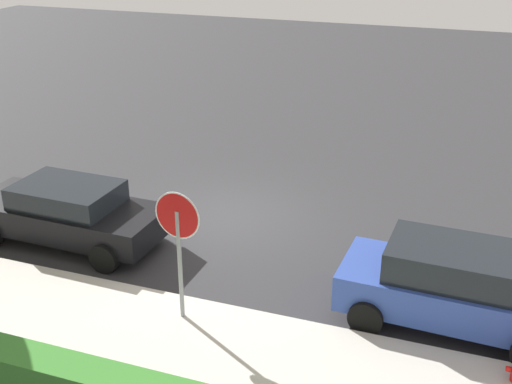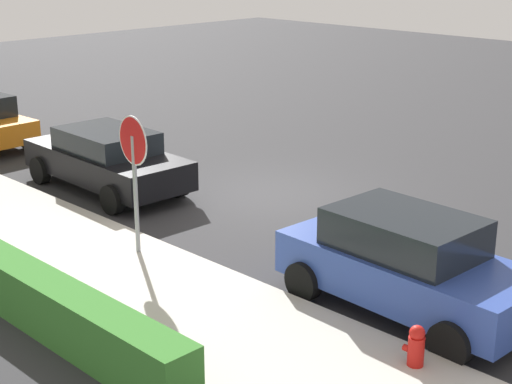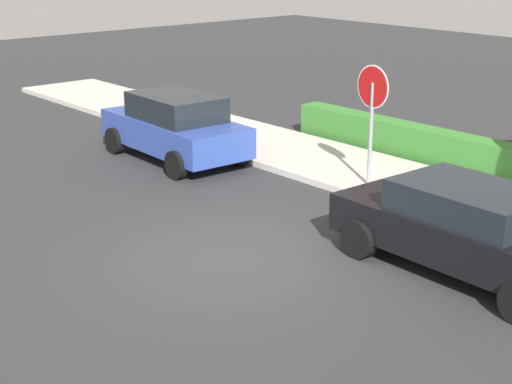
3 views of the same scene
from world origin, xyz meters
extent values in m
plane|color=#2D2D30|center=(0.00, 0.00, 0.00)|extent=(60.00, 60.00, 0.00)
cube|color=beige|center=(0.00, 5.15, 0.07)|extent=(32.00, 2.74, 0.14)
cylinder|color=gray|center=(-0.93, 4.40, 1.14)|extent=(0.08, 0.08, 2.27)
cylinder|color=white|center=(-0.93, 4.40, 2.19)|extent=(0.88, 0.09, 0.88)
cylinder|color=red|center=(-0.93, 4.40, 2.19)|extent=(0.82, 0.09, 0.82)
cube|color=black|center=(2.88, 2.40, 0.62)|extent=(4.50, 1.87, 0.64)
cube|color=black|center=(2.83, 2.40, 1.18)|extent=(2.30, 1.60, 0.48)
cylinder|color=black|center=(4.37, 1.48, 0.32)|extent=(0.65, 0.24, 0.64)
cylinder|color=black|center=(1.39, 3.32, 0.32)|extent=(0.65, 0.24, 0.64)
cylinder|color=black|center=(1.34, 1.57, 0.32)|extent=(0.65, 0.24, 0.64)
cube|color=#2D479E|center=(-5.57, 2.79, 0.65)|extent=(4.11, 1.88, 0.69)
cube|color=black|center=(-5.46, 2.78, 1.29)|extent=(2.26, 1.60, 0.58)
cylinder|color=black|center=(-4.16, 3.58, 0.32)|extent=(0.65, 0.25, 0.64)
cylinder|color=black|center=(-4.23, 1.87, 0.32)|extent=(0.65, 0.25, 0.64)
cylinder|color=red|center=(-6.56, 4.23, 0.33)|extent=(0.08, 0.09, 0.09)
camera|label=1|loc=(-5.53, 13.26, 7.01)|focal=45.00mm
camera|label=2|loc=(-11.66, 12.19, 5.48)|focal=55.00mm
camera|label=3|loc=(9.28, -7.56, 5.05)|focal=55.00mm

